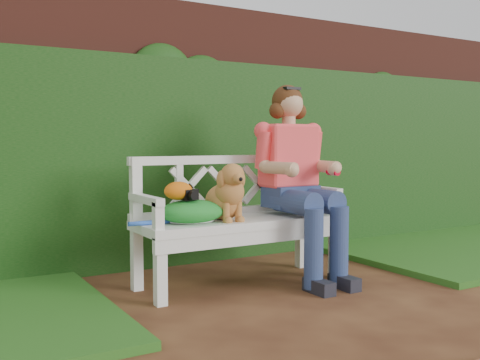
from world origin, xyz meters
TOP-DOWN VIEW (x-y plane):
  - ground at (0.00, 0.00)m, footprint 60.00×60.00m
  - brick_wall at (0.00, 1.90)m, footprint 10.00×0.30m
  - ivy_hedge at (0.00, 1.68)m, footprint 10.00×0.18m
  - grass_right at (2.40, 0.90)m, footprint 2.60×2.00m
  - garden_bench at (-0.11, 0.82)m, footprint 1.65×0.80m
  - seated_woman at (0.33, 0.80)m, footprint 0.63×0.83m
  - dog at (-0.26, 0.76)m, footprint 0.36×0.42m
  - tennis_racket at (-0.52, 0.82)m, footprint 0.70×0.47m
  - green_bag at (-0.50, 0.79)m, footprint 0.46×0.36m
  - camera_item at (-0.54, 0.77)m, footprint 0.12×0.10m
  - baseball_glove at (-0.60, 0.79)m, footprint 0.23×0.20m

SIDE VIEW (x-z plane):
  - ground at x=0.00m, z-range 0.00..0.00m
  - grass_right at x=2.40m, z-range 0.00..0.05m
  - garden_bench at x=-0.11m, z-range 0.00..0.48m
  - tennis_racket at x=-0.52m, z-range 0.48..0.51m
  - green_bag at x=-0.50m, z-range 0.48..0.64m
  - camera_item at x=-0.54m, z-range 0.64..0.71m
  - dog at x=-0.26m, z-range 0.48..0.88m
  - baseball_glove at x=-0.60m, z-range 0.64..0.76m
  - seated_woman at x=0.33m, z-range 0.00..1.44m
  - ivy_hedge at x=0.00m, z-range 0.00..1.70m
  - brick_wall at x=0.00m, z-range 0.00..2.20m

